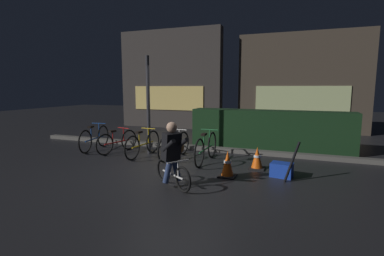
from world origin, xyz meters
TOP-DOWN VIEW (x-y plane):
  - ground_plane at (0.00, 0.00)m, footprint 40.00×40.00m
  - sidewalk_curb at (0.00, 2.20)m, footprint 12.00×0.24m
  - hedge_row at (1.80, 3.10)m, footprint 4.80×0.70m
  - storefront_left at (-3.12, 6.50)m, footprint 4.94×0.54m
  - storefront_right at (2.66, 7.20)m, footprint 5.28×0.54m
  - street_post at (-1.34, 1.20)m, footprint 0.10×0.10m
  - parked_bike_leftmost at (-3.15, 1.09)m, footprint 0.46×1.70m
  - parked_bike_left_mid at (-2.29, 1.02)m, footprint 0.49×1.49m
  - parked_bike_center_left at (-1.34, 0.87)m, footprint 0.46×1.63m
  - parked_bike_center_right at (-0.44, 0.97)m, footprint 0.46×1.63m
  - parked_bike_right_mid at (0.48, 0.86)m, footprint 0.46×1.76m
  - traffic_cone_near at (1.27, -0.10)m, footprint 0.36×0.36m
  - traffic_cone_far at (1.77, 0.73)m, footprint 0.36×0.36m
  - blue_crate at (2.35, 0.30)m, footprint 0.48×0.38m
  - cyclist at (0.44, -1.06)m, footprint 1.01×0.73m
  - closed_umbrella at (2.55, 0.05)m, footprint 0.31×0.25m

SIDE VIEW (x-z plane):
  - ground_plane at x=0.00m, z-range 0.00..0.00m
  - sidewalk_curb at x=0.00m, z-range 0.00..0.12m
  - blue_crate at x=2.35m, z-range 0.00..0.30m
  - traffic_cone_far at x=1.77m, z-range -0.01..0.51m
  - traffic_cone_near at x=1.27m, z-range -0.01..0.56m
  - parked_bike_left_mid at x=-2.29m, z-range -0.03..0.67m
  - parked_bike_center_left at x=-1.34m, z-range -0.03..0.72m
  - parked_bike_center_right at x=-0.44m, z-range -0.03..0.72m
  - parked_bike_leftmost at x=-3.15m, z-range -0.04..0.75m
  - parked_bike_right_mid at x=0.48m, z-range -0.04..0.77m
  - closed_umbrella at x=2.55m, z-range 0.00..0.81m
  - hedge_row at x=1.80m, z-range 0.00..1.19m
  - cyclist at x=0.44m, z-range 0.01..1.25m
  - street_post at x=-1.34m, z-range 0.00..2.75m
  - storefront_right at x=2.66m, z-range -0.01..4.15m
  - storefront_left at x=-3.12m, z-range -0.01..4.51m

